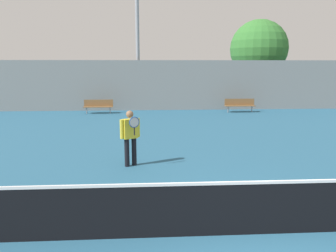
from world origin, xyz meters
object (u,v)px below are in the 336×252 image
object	(u,v)px
bench_courtside_far	(98,105)
bench_courtside_near	(240,104)
tennis_player	(130,135)
tree_green_broad	(259,49)
light_pole_far_right	(137,16)
tennis_net	(255,207)

from	to	relation	value
bench_courtside_far	bench_courtside_near	bearing A→B (deg)	0.00
tennis_player	tree_green_broad	size ratio (longest dim) A/B	0.26
tennis_player	light_pole_far_right	world-z (taller)	light_pole_far_right
tennis_net	bench_courtside_far	world-z (taller)	tennis_net
bench_courtside_near	bench_courtside_far	size ratio (longest dim) A/B	1.07
tennis_player	tree_green_broad	bearing A→B (deg)	32.35
tennis_net	bench_courtside_near	size ratio (longest dim) A/B	6.18
tennis_player	bench_courtside_far	xyz separation A→B (m)	(-2.46, 10.63, -0.42)
light_pole_far_right	tree_green_broad	distance (m)	10.00
bench_courtside_near	bench_courtside_far	world-z (taller)	same
bench_courtside_far	tree_green_broad	xyz separation A→B (m)	(11.50, 5.42, 3.59)
bench_courtside_far	light_pole_far_right	distance (m)	6.16
tree_green_broad	bench_courtside_near	bearing A→B (deg)	-117.87
light_pole_far_right	bench_courtside_far	bearing A→B (deg)	-143.01
light_pole_far_right	tree_green_broad	bearing A→B (deg)	21.74
bench_courtside_far	light_pole_far_right	bearing A→B (deg)	36.99
tennis_net	tennis_player	world-z (taller)	tennis_player
bench_courtside_near	tree_green_broad	size ratio (longest dim) A/B	0.30
bench_courtside_far	tree_green_broad	size ratio (longest dim) A/B	0.28
tennis_player	bench_courtside_far	bearing A→B (deg)	74.76
bench_courtside_far	tree_green_broad	bearing A→B (deg)	25.24
bench_courtside_near	tree_green_broad	bearing A→B (deg)	62.13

